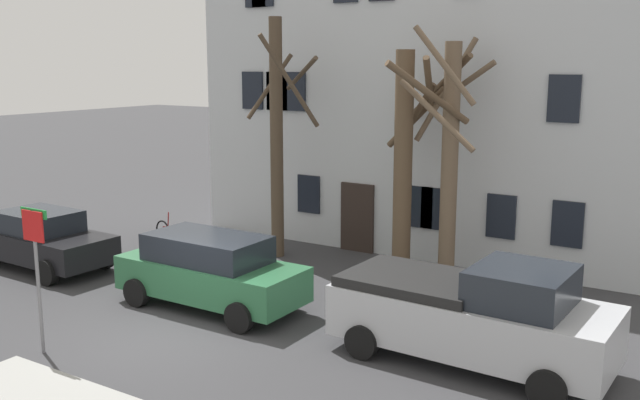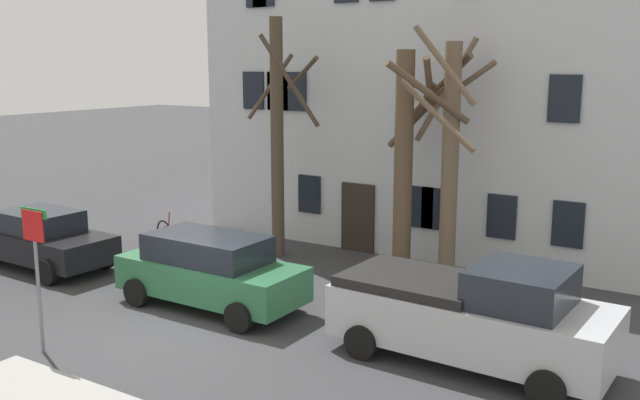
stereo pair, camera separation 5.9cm
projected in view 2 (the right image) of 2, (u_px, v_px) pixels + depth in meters
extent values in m
plane|color=#38383A|center=(166.00, 337.00, 15.00)|extent=(120.00, 120.00, 0.00)
cube|color=silver|center=(455.00, 89.00, 23.79)|extent=(14.22, 8.54, 9.60)
cube|color=#2D231E|center=(358.00, 218.00, 21.59)|extent=(1.10, 0.12, 2.10)
cube|color=black|center=(309.00, 194.00, 22.42)|extent=(0.80, 0.08, 1.20)
cube|color=black|center=(421.00, 207.00, 20.41)|extent=(0.80, 0.08, 1.20)
cube|color=black|center=(435.00, 209.00, 20.18)|extent=(0.80, 0.08, 1.20)
cube|color=black|center=(502.00, 217.00, 19.16)|extent=(0.80, 0.08, 1.20)
cube|color=black|center=(568.00, 224.00, 18.24)|extent=(0.80, 0.08, 1.20)
cube|color=black|center=(253.00, 90.00, 22.94)|extent=(0.80, 0.08, 1.20)
cube|color=black|center=(278.00, 91.00, 22.42)|extent=(0.80, 0.08, 1.20)
cube|color=black|center=(278.00, 91.00, 22.42)|extent=(0.80, 0.08, 1.20)
cube|color=black|center=(295.00, 92.00, 22.08)|extent=(0.80, 0.08, 1.20)
cube|color=black|center=(565.00, 99.00, 17.78)|extent=(0.80, 0.08, 1.20)
cylinder|color=#4C3D2D|center=(277.00, 140.00, 20.61)|extent=(0.38, 0.38, 6.96)
cylinder|color=#4C3D2D|center=(302.00, 74.00, 20.65)|extent=(1.61, 0.93, 1.02)
cylinder|color=#4C3D2D|center=(290.00, 82.00, 19.53)|extent=(1.02, 1.69, 2.59)
cylinder|color=#4C3D2D|center=(270.00, 86.00, 20.94)|extent=(1.00, 1.22, 1.92)
cylinder|color=brown|center=(403.00, 166.00, 18.67)|extent=(0.49, 0.49, 6.02)
cylinder|color=brown|center=(428.00, 93.00, 17.26)|extent=(1.51, 2.07, 1.60)
cylinder|color=brown|center=(417.00, 118.00, 19.10)|extent=(1.69, 0.20, 1.71)
cylinder|color=brown|center=(416.00, 115.00, 18.82)|extent=(1.24, 0.35, 1.75)
cylinder|color=brown|center=(429.00, 84.00, 18.09)|extent=(0.53, 1.37, 1.45)
cylinder|color=brown|center=(440.00, 86.00, 18.84)|extent=(2.20, 1.29, 1.77)
cylinder|color=brown|center=(450.00, 165.00, 18.17)|extent=(0.43, 0.43, 6.21)
cylinder|color=brown|center=(445.00, 65.00, 17.02)|extent=(1.63, 0.32, 1.94)
cylinder|color=brown|center=(437.00, 115.00, 17.12)|extent=(2.01, 0.17, 1.73)
cylinder|color=brown|center=(446.00, 90.00, 18.54)|extent=(1.43, 1.04, 2.73)
cylinder|color=brown|center=(466.00, 82.00, 18.38)|extent=(1.64, 0.28, 1.17)
cube|color=black|center=(41.00, 244.00, 19.94)|extent=(4.67, 1.99, 0.73)
cube|color=#1E232B|center=(39.00, 221.00, 19.82)|extent=(2.17, 1.68, 0.58)
cylinder|color=black|center=(105.00, 257.00, 19.89)|extent=(0.69, 0.24, 0.68)
cylinder|color=black|center=(48.00, 272.00, 18.40)|extent=(0.69, 0.24, 0.68)
cylinder|color=black|center=(37.00, 241.00, 21.62)|extent=(0.69, 0.24, 0.68)
cube|color=#2D6B42|center=(211.00, 278.00, 16.66)|extent=(4.58, 1.82, 0.81)
cube|color=#1E232B|center=(207.00, 248.00, 16.57)|extent=(2.85, 1.60, 0.62)
cylinder|color=black|center=(287.00, 295.00, 16.65)|extent=(0.68, 0.22, 0.68)
cylinder|color=black|center=(239.00, 317.00, 15.17)|extent=(0.68, 0.22, 0.68)
cylinder|color=black|center=(189.00, 274.00, 18.30)|extent=(0.68, 0.22, 0.68)
cylinder|color=black|center=(137.00, 292.00, 16.81)|extent=(0.68, 0.22, 0.68)
cube|color=#B7BABF|center=(470.00, 321.00, 13.58)|extent=(5.37, 2.26, 1.02)
cube|color=#1E232B|center=(521.00, 287.00, 12.89)|extent=(1.76, 1.89, 0.70)
cube|color=black|center=(416.00, 280.00, 14.11)|extent=(2.82, 2.09, 0.20)
cylinder|color=black|center=(579.00, 348.00, 13.52)|extent=(0.69, 0.24, 0.68)
cylinder|color=black|center=(546.00, 389.00, 11.84)|extent=(0.69, 0.24, 0.68)
cylinder|color=black|center=(410.00, 312.00, 15.52)|extent=(0.69, 0.24, 0.68)
cylinder|color=black|center=(361.00, 342.00, 13.83)|extent=(0.69, 0.24, 0.68)
cylinder|color=slate|center=(38.00, 283.00, 13.91)|extent=(0.07, 0.07, 2.90)
cube|color=red|center=(33.00, 226.00, 13.67)|extent=(0.60, 0.03, 0.60)
cube|color=#1E8C38|center=(33.00, 213.00, 13.66)|extent=(0.76, 0.02, 0.18)
torus|color=black|center=(183.00, 236.00, 22.15)|extent=(0.71, 0.17, 0.71)
torus|color=black|center=(164.00, 231.00, 22.84)|extent=(0.71, 0.17, 0.71)
cylinder|color=maroon|center=(173.00, 227.00, 22.45)|extent=(0.99, 0.22, 0.19)
cylinder|color=maroon|center=(169.00, 219.00, 22.54)|extent=(0.09, 0.05, 0.45)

